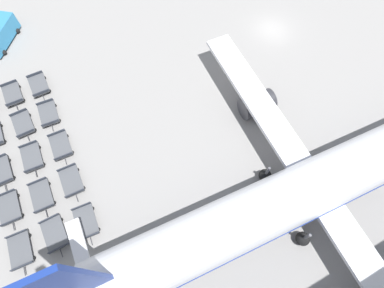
{
  "coord_description": "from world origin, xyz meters",
  "views": [
    {
      "loc": [
        20.86,
        -21.7,
        26.54
      ],
      "look_at": [
        10.17,
        -16.21,
        1.99
      ],
      "focal_mm": 28.0,
      "sensor_mm": 36.0,
      "label": 1
    }
  ],
  "objects_px": {
    "baggage_dolly_row_mid_a_col_b": "(23,124)",
    "baggage_dolly_row_mid_a_col_e": "(55,234)",
    "baggage_dolly_row_mid_b_col_a": "(39,85)",
    "baggage_dolly_row_mid_b_col_e": "(86,222)",
    "baggage_dolly_row_mid_a_col_a": "(13,94)",
    "baggage_dolly_row_near_col_c": "(1,171)",
    "baggage_dolly_row_mid_b_col_c": "(61,146)",
    "airplane": "(330,179)",
    "baggage_dolly_row_mid_a_col_c": "(32,157)",
    "baggage_dolly_row_near_col_d": "(9,208)",
    "baggage_dolly_row_mid_b_col_d": "(71,181)",
    "baggage_dolly_row_mid_a_col_d": "(42,196)",
    "baggage_dolly_row_mid_b_col_b": "(48,114)",
    "baggage_dolly_row_near_col_e": "(20,250)"
  },
  "relations": [
    {
      "from": "baggage_dolly_row_mid_a_col_b",
      "to": "baggage_dolly_row_mid_a_col_e",
      "type": "height_order",
      "value": "same"
    },
    {
      "from": "baggage_dolly_row_mid_b_col_a",
      "to": "baggage_dolly_row_mid_b_col_e",
      "type": "distance_m",
      "value": 16.26
    },
    {
      "from": "baggage_dolly_row_mid_a_col_a",
      "to": "baggage_dolly_row_near_col_c",
      "type": "bearing_deg",
      "value": -19.12
    },
    {
      "from": "baggage_dolly_row_mid_b_col_c",
      "to": "baggage_dolly_row_near_col_c",
      "type": "bearing_deg",
      "value": -89.62
    },
    {
      "from": "baggage_dolly_row_mid_b_col_c",
      "to": "baggage_dolly_row_mid_b_col_e",
      "type": "xyz_separation_m",
      "value": [
        8.1,
        -0.14,
        0.0
      ]
    },
    {
      "from": "airplane",
      "to": "baggage_dolly_row_mid_a_col_c",
      "type": "xyz_separation_m",
      "value": [
        -14.91,
        -22.1,
        -2.86
      ]
    },
    {
      "from": "baggage_dolly_row_near_col_d",
      "to": "baggage_dolly_row_mid_b_col_c",
      "type": "relative_size",
      "value": 1.0
    },
    {
      "from": "baggage_dolly_row_mid_b_col_a",
      "to": "baggage_dolly_row_mid_b_col_d",
      "type": "height_order",
      "value": "same"
    },
    {
      "from": "baggage_dolly_row_mid_b_col_a",
      "to": "baggage_dolly_row_mid_a_col_d",
      "type": "bearing_deg",
      "value": -13.35
    },
    {
      "from": "airplane",
      "to": "baggage_dolly_row_mid_a_col_a",
      "type": "xyz_separation_m",
      "value": [
        -23.09,
        -22.12,
        -2.86
      ]
    },
    {
      "from": "baggage_dolly_row_mid_a_col_b",
      "to": "baggage_dolly_row_mid_b_col_b",
      "type": "bearing_deg",
      "value": 90.64
    },
    {
      "from": "baggage_dolly_row_mid_a_col_c",
      "to": "baggage_dolly_row_near_col_e",
      "type": "bearing_deg",
      "value": -20.21
    },
    {
      "from": "baggage_dolly_row_mid_b_col_a",
      "to": "baggage_dolly_row_mid_a_col_a",
      "type": "bearing_deg",
      "value": -91.33
    },
    {
      "from": "baggage_dolly_row_mid_a_col_e",
      "to": "baggage_dolly_row_mid_b_col_c",
      "type": "xyz_separation_m",
      "value": [
        -7.87,
        2.81,
        0.0
      ]
    },
    {
      "from": "baggage_dolly_row_mid_a_col_b",
      "to": "baggage_dolly_row_mid_a_col_e",
      "type": "relative_size",
      "value": 1.0
    },
    {
      "from": "airplane",
      "to": "baggage_dolly_row_mid_b_col_d",
      "type": "xyz_separation_m",
      "value": [
        -10.9,
        -19.47,
        -2.86
      ]
    },
    {
      "from": "baggage_dolly_row_near_col_d",
      "to": "baggage_dolly_row_mid_b_col_e",
      "type": "bearing_deg",
      "value": 53.16
    },
    {
      "from": "baggage_dolly_row_mid_a_col_c",
      "to": "baggage_dolly_row_mid_a_col_b",
      "type": "bearing_deg",
      "value": 178.43
    },
    {
      "from": "baggage_dolly_row_mid_a_col_b",
      "to": "baggage_dolly_row_mid_b_col_d",
      "type": "height_order",
      "value": "same"
    },
    {
      "from": "baggage_dolly_row_mid_a_col_c",
      "to": "baggage_dolly_row_mid_b_col_c",
      "type": "relative_size",
      "value": 1.0
    },
    {
      "from": "baggage_dolly_row_mid_a_col_a",
      "to": "baggage_dolly_row_mid_a_col_c",
      "type": "xyz_separation_m",
      "value": [
        8.18,
        0.02,
        0.0
      ]
    },
    {
      "from": "baggage_dolly_row_near_col_e",
      "to": "baggage_dolly_row_mid_a_col_d",
      "type": "height_order",
      "value": "same"
    },
    {
      "from": "baggage_dolly_row_mid_a_col_b",
      "to": "baggage_dolly_row_mid_b_col_b",
      "type": "height_order",
      "value": "same"
    },
    {
      "from": "baggage_dolly_row_mid_a_col_a",
      "to": "baggage_dolly_row_mid_a_col_e",
      "type": "relative_size",
      "value": 1.0
    },
    {
      "from": "baggage_dolly_row_mid_b_col_a",
      "to": "baggage_dolly_row_mid_b_col_e",
      "type": "bearing_deg",
      "value": -0.36
    },
    {
      "from": "baggage_dolly_row_near_col_d",
      "to": "baggage_dolly_row_mid_a_col_d",
      "type": "bearing_deg",
      "value": 86.32
    },
    {
      "from": "baggage_dolly_row_near_col_d",
      "to": "baggage_dolly_row_mid_a_col_c",
      "type": "bearing_deg",
      "value": 142.99
    },
    {
      "from": "baggage_dolly_row_near_col_c",
      "to": "baggage_dolly_row_mid_a_col_c",
      "type": "bearing_deg",
      "value": 91.59
    },
    {
      "from": "baggage_dolly_row_near_col_c",
      "to": "baggage_dolly_row_mid_b_col_b",
      "type": "distance_m",
      "value": 6.97
    },
    {
      "from": "baggage_dolly_row_near_col_e",
      "to": "baggage_dolly_row_mid_b_col_c",
      "type": "xyz_separation_m",
      "value": [
        -7.87,
        5.7,
        0.0
      ]
    },
    {
      "from": "baggage_dolly_row_near_col_e",
      "to": "baggage_dolly_row_mid_b_col_b",
      "type": "height_order",
      "value": "same"
    },
    {
      "from": "baggage_dolly_row_mid_a_col_d",
      "to": "baggage_dolly_row_near_col_e",
      "type": "bearing_deg",
      "value": -36.02
    },
    {
      "from": "baggage_dolly_row_near_col_e",
      "to": "baggage_dolly_row_mid_a_col_b",
      "type": "height_order",
      "value": "same"
    },
    {
      "from": "baggage_dolly_row_mid_b_col_c",
      "to": "baggage_dolly_row_mid_b_col_e",
      "type": "relative_size",
      "value": 0.99
    },
    {
      "from": "baggage_dolly_row_near_col_c",
      "to": "baggage_dolly_row_mid_a_col_b",
      "type": "xyz_separation_m",
      "value": [
        -4.12,
        3.0,
        0.0
      ]
    },
    {
      "from": "baggage_dolly_row_mid_a_col_a",
      "to": "baggage_dolly_row_mid_a_col_d",
      "type": "distance_m",
      "value": 12.3
    },
    {
      "from": "baggage_dolly_row_mid_a_col_b",
      "to": "baggage_dolly_row_mid_a_col_c",
      "type": "distance_m",
      "value": 4.05
    },
    {
      "from": "baggage_dolly_row_near_col_d",
      "to": "baggage_dolly_row_mid_a_col_b",
      "type": "relative_size",
      "value": 1.0
    },
    {
      "from": "baggage_dolly_row_near_col_c",
      "to": "baggage_dolly_row_near_col_e",
      "type": "xyz_separation_m",
      "value": [
        7.83,
        -0.03,
        0.0
      ]
    },
    {
      "from": "baggage_dolly_row_mid_b_col_a",
      "to": "baggage_dolly_row_mid_b_col_c",
      "type": "bearing_deg",
      "value": 0.26
    },
    {
      "from": "baggage_dolly_row_mid_b_col_e",
      "to": "airplane",
      "type": "bearing_deg",
      "value": 70.82
    },
    {
      "from": "baggage_dolly_row_near_col_c",
      "to": "baggage_dolly_row_mid_b_col_b",
      "type": "bearing_deg",
      "value": 126.59
    },
    {
      "from": "baggage_dolly_row_near_col_c",
      "to": "baggage_dolly_row_mid_a_col_e",
      "type": "distance_m",
      "value": 8.34
    },
    {
      "from": "baggage_dolly_row_mid_b_col_e",
      "to": "baggage_dolly_row_mid_a_col_d",
      "type": "bearing_deg",
      "value": -145.17
    },
    {
      "from": "baggage_dolly_row_near_col_d",
      "to": "airplane",
      "type": "bearing_deg",
      "value": 66.35
    },
    {
      "from": "baggage_dolly_row_mid_b_col_a",
      "to": "baggage_dolly_row_mid_b_col_d",
      "type": "xyz_separation_m",
      "value": [
        12.13,
        -0.12,
        0.0
      ]
    },
    {
      "from": "baggage_dolly_row_near_col_c",
      "to": "baggage_dolly_row_mid_a_col_e",
      "type": "height_order",
      "value": "same"
    },
    {
      "from": "baggage_dolly_row_mid_a_col_b",
      "to": "baggage_dolly_row_near_col_e",
      "type": "bearing_deg",
      "value": -14.19
    },
    {
      "from": "baggage_dolly_row_near_col_c",
      "to": "baggage_dolly_row_mid_a_col_d",
      "type": "distance_m",
      "value": 4.87
    },
    {
      "from": "baggage_dolly_row_near_col_c",
      "to": "baggage_dolly_row_mid_b_col_d",
      "type": "bearing_deg",
      "value": 54.57
    }
  ]
}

